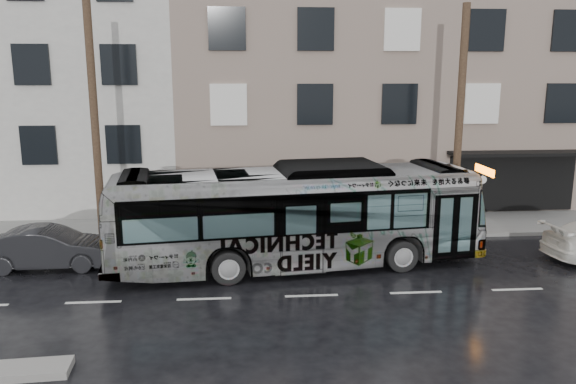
# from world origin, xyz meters

# --- Properties ---
(ground) EXTENTS (120.00, 120.00, 0.00)m
(ground) POSITION_xyz_m (0.00, 0.00, 0.00)
(ground) COLOR black
(ground) RESTS_ON ground
(sidewalk) EXTENTS (90.00, 3.60, 0.15)m
(sidewalk) POSITION_xyz_m (0.00, 4.90, 0.07)
(sidewalk) COLOR gray
(sidewalk) RESTS_ON ground
(building_taupe) EXTENTS (20.00, 12.00, 11.00)m
(building_taupe) POSITION_xyz_m (5.00, 12.70, 5.50)
(building_taupe) COLOR gray
(building_taupe) RESTS_ON ground
(utility_pole_front) EXTENTS (0.30, 0.30, 9.00)m
(utility_pole_front) POSITION_xyz_m (6.50, 3.30, 4.65)
(utility_pole_front) COLOR #503B28
(utility_pole_front) RESTS_ON sidewalk
(utility_pole_rear) EXTENTS (0.30, 0.30, 9.00)m
(utility_pole_rear) POSITION_xyz_m (-7.50, 3.30, 4.65)
(utility_pole_rear) COLOR #503B28
(utility_pole_rear) RESTS_ON sidewalk
(sign_post) EXTENTS (0.06, 0.06, 2.40)m
(sign_post) POSITION_xyz_m (7.60, 3.30, 1.35)
(sign_post) COLOR slate
(sign_post) RESTS_ON sidewalk
(bus) EXTENTS (13.00, 4.56, 3.54)m
(bus) POSITION_xyz_m (-0.23, 0.24, 1.77)
(bus) COLOR #B2B2B2
(bus) RESTS_ON ground
(dark_sedan) EXTENTS (4.35, 1.60, 1.42)m
(dark_sedan) POSITION_xyz_m (-8.64, 0.67, 0.71)
(dark_sedan) COLOR black
(dark_sedan) RESTS_ON ground
(slush_pile) EXTENTS (1.85, 0.92, 0.18)m
(slush_pile) POSITION_xyz_m (-6.79, -6.45, 0.09)
(slush_pile) COLOR gray
(slush_pile) RESTS_ON ground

